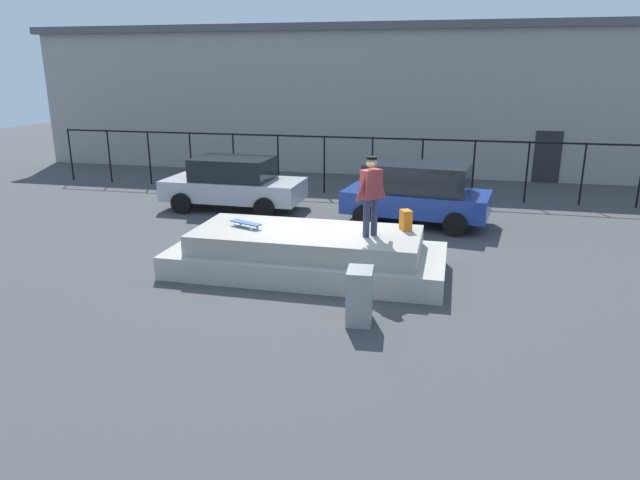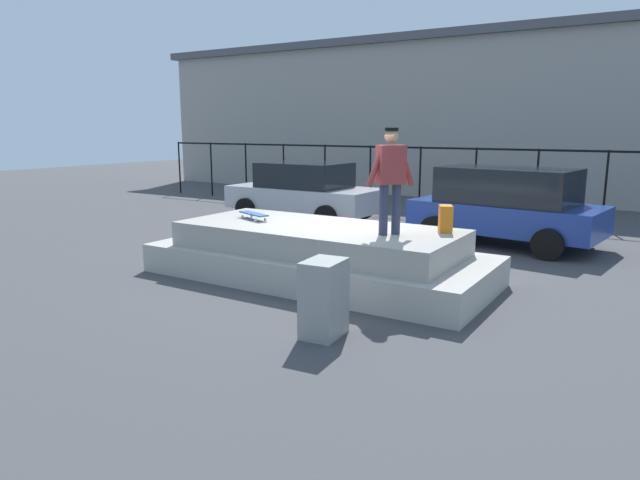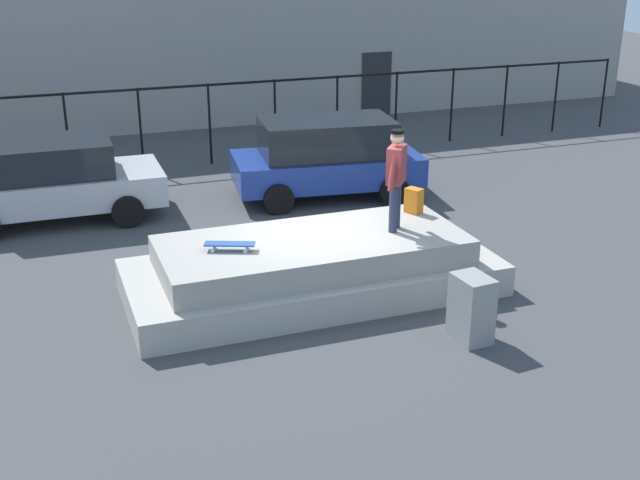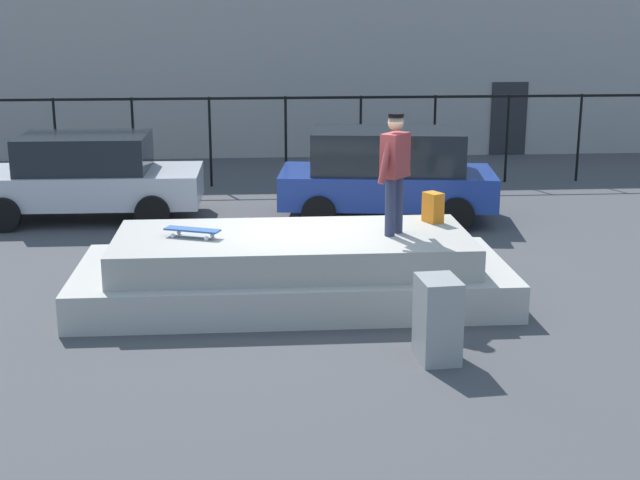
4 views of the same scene
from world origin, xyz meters
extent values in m
plane|color=#424244|center=(0.00, 0.00, 0.00)|extent=(60.00, 60.00, 0.00)
cube|color=#ADA89E|center=(-0.23, -0.43, 0.25)|extent=(5.98, 2.57, 0.51)
cube|color=#A09B91|center=(-0.23, -0.43, 0.72)|extent=(4.90, 2.11, 0.43)
cylinder|color=#2D334C|center=(1.10, -0.60, 1.34)|extent=(0.14, 0.14, 0.80)
cylinder|color=#2D334C|center=(1.23, -0.43, 1.34)|extent=(0.14, 0.14, 0.80)
cube|color=maroon|center=(1.16, -0.51, 2.04)|extent=(0.46, 0.49, 0.60)
cylinder|color=maroon|center=(1.00, -0.72, 2.00)|extent=(0.25, 0.29, 0.61)
cylinder|color=maroon|center=(1.33, -0.31, 2.00)|extent=(0.25, 0.29, 0.61)
sphere|color=tan|center=(1.16, -0.51, 2.48)|extent=(0.22, 0.22, 0.22)
cylinder|color=black|center=(1.16, -0.51, 2.58)|extent=(0.29, 0.29, 0.05)
cube|color=#264C8C|center=(-1.60, -0.48, 1.04)|extent=(0.79, 0.48, 0.02)
cylinder|color=silver|center=(-1.41, -0.67, 0.96)|extent=(0.06, 0.05, 0.06)
cylinder|color=silver|center=(-1.33, -0.48, 0.96)|extent=(0.06, 0.05, 0.06)
cylinder|color=silver|center=(-1.88, -0.48, 0.96)|extent=(0.06, 0.05, 0.06)
cylinder|color=silver|center=(-1.80, -0.29, 0.96)|extent=(0.06, 0.05, 0.06)
cube|color=orange|center=(1.85, 0.15, 1.15)|extent=(0.31, 0.34, 0.44)
cube|color=#B7B7BC|center=(-3.96, 4.77, 0.63)|extent=(4.37, 1.97, 0.63)
cube|color=black|center=(-3.96, 4.77, 1.29)|extent=(2.41, 1.71, 0.69)
cylinder|color=black|center=(-5.29, 5.76, 0.32)|extent=(0.64, 0.23, 0.64)
cylinder|color=black|center=(-5.32, 3.82, 0.32)|extent=(0.64, 0.23, 0.64)
cylinder|color=black|center=(-2.60, 5.73, 0.32)|extent=(0.64, 0.23, 0.64)
cylinder|color=black|center=(-2.62, 3.78, 0.32)|extent=(0.64, 0.23, 0.64)
cube|color=navy|center=(1.80, 4.28, 0.64)|extent=(4.27, 2.38, 0.63)
cube|color=black|center=(1.80, 4.28, 1.34)|extent=(3.03, 2.00, 0.78)
cylinder|color=black|center=(0.67, 5.39, 0.32)|extent=(0.66, 0.30, 0.64)
cylinder|color=black|center=(0.43, 3.49, 0.32)|extent=(0.66, 0.30, 0.64)
cylinder|color=black|center=(3.17, 5.07, 0.32)|extent=(0.66, 0.30, 0.64)
cylinder|color=black|center=(2.92, 3.17, 0.32)|extent=(0.66, 0.30, 0.64)
cube|color=gray|center=(1.33, -2.77, 0.49)|extent=(0.49, 0.64, 0.99)
cylinder|color=black|center=(-12.00, 7.81, 1.02)|extent=(0.06, 0.06, 2.04)
cylinder|color=black|center=(-10.29, 7.81, 1.02)|extent=(0.06, 0.06, 2.04)
cylinder|color=black|center=(-8.57, 7.81, 1.02)|extent=(0.06, 0.06, 2.04)
cylinder|color=black|center=(-6.86, 7.81, 1.02)|extent=(0.06, 0.06, 2.04)
cylinder|color=black|center=(-5.14, 7.81, 1.02)|extent=(0.06, 0.06, 2.04)
cylinder|color=black|center=(-3.43, 7.81, 1.02)|extent=(0.06, 0.06, 2.04)
cylinder|color=black|center=(-1.71, 7.81, 1.02)|extent=(0.06, 0.06, 2.04)
cylinder|color=black|center=(0.00, 7.81, 1.02)|extent=(0.06, 0.06, 2.04)
cylinder|color=black|center=(1.71, 7.81, 1.02)|extent=(0.06, 0.06, 2.04)
cylinder|color=black|center=(3.43, 7.81, 1.02)|extent=(0.06, 0.06, 2.04)
cube|color=black|center=(0.00, 7.81, 2.00)|extent=(24.00, 0.04, 0.06)
cube|color=gray|center=(0.00, 15.61, 2.88)|extent=(31.48, 7.82, 5.75)
cube|color=#4C4C51|center=(0.00, 15.61, 5.90)|extent=(32.11, 8.21, 0.30)
camera|label=1|loc=(2.79, -12.03, 4.33)|focal=32.27mm
camera|label=2|loc=(4.92, -8.61, 2.61)|focal=31.82mm
camera|label=3|loc=(-4.28, -11.70, 5.50)|focal=45.07mm
camera|label=4|loc=(-0.77, -12.30, 3.98)|focal=49.78mm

